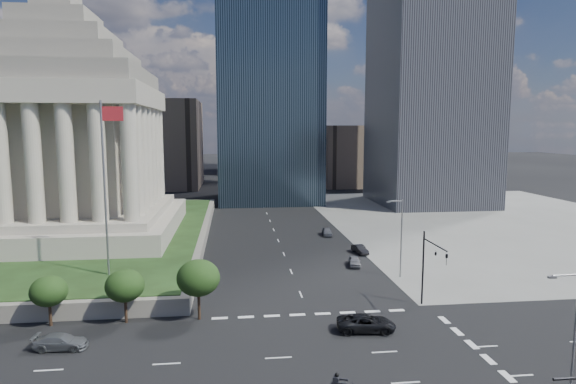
{
  "coord_description": "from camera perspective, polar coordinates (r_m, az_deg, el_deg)",
  "views": [
    {
      "loc": [
        -7.52,
        -32.26,
        18.58
      ],
      "look_at": [
        -1.81,
        17.0,
        12.18
      ],
      "focal_mm": 30.0,
      "sensor_mm": 36.0,
      "label": 1
    }
  ],
  "objects": [
    {
      "name": "street_lamp_north",
      "position": [
        62.29,
        13.15,
        -4.81
      ],
      "size": [
        2.13,
        0.22,
        10.0
      ],
      "color": "slate",
      "rests_on": "ground"
    },
    {
      "name": "war_memorial",
      "position": [
        84.56,
        -25.15,
        8.57
      ],
      "size": [
        34.0,
        34.0,
        39.0
      ],
      "primitive_type": null,
      "color": "#A49D8A",
      "rests_on": "plaza_lawn"
    },
    {
      "name": "traffic_signal_ne",
      "position": [
        51.87,
        16.51,
        -7.85
      ],
      "size": [
        0.3,
        5.74,
        8.0
      ],
      "color": "black",
      "rests_on": "ground"
    },
    {
      "name": "parked_sedan_far",
      "position": [
        85.83,
        4.65,
        -4.7
      ],
      "size": [
        2.09,
        4.29,
        1.41
      ],
      "primitive_type": "imported",
      "rotation": [
        0.0,
        0.0,
        -0.11
      ],
      "color": "slate",
      "rests_on": "ground"
    },
    {
      "name": "sidewalk_ne",
      "position": [
        108.26,
        23.18,
        -3.12
      ],
      "size": [
        68.0,
        90.0,
        0.03
      ],
      "primitive_type": "cube",
      "color": "slate",
      "rests_on": "ground"
    },
    {
      "name": "parked_sedan_mid",
      "position": [
        74.15,
        8.52,
        -6.74
      ],
      "size": [
        4.0,
        1.98,
        1.26
      ],
      "primitive_type": "imported",
      "rotation": [
        0.0,
        0.0,
        0.17
      ],
      "color": "black",
      "rests_on": "ground"
    },
    {
      "name": "plaza_lawn",
      "position": [
        91.93,
        -30.62,
        -4.17
      ],
      "size": [
        64.0,
        68.0,
        0.1
      ],
      "primitive_type": "cube",
      "color": "#203315",
      "rests_on": "plaza_terrace"
    },
    {
      "name": "plaza_terrace",
      "position": [
        92.11,
        -30.58,
        -4.75
      ],
      "size": [
        66.0,
        70.0,
        1.8
      ],
      "primitive_type": "cube",
      "color": "slate",
      "rests_on": "ground"
    },
    {
      "name": "highrise_ne",
      "position": [
        131.11,
        16.95,
        20.91
      ],
      "size": [
        26.0,
        28.0,
        100.0
      ],
      "primitive_type": "cube",
      "color": "black",
      "rests_on": "ground"
    },
    {
      "name": "pickup_truck",
      "position": [
        46.9,
        9.25,
        -15.08
      ],
      "size": [
        3.08,
        5.69,
        1.51
      ],
      "primitive_type": "imported",
      "rotation": [
        0.0,
        0.0,
        1.46
      ],
      "color": "black",
      "rests_on": "ground"
    },
    {
      "name": "street_lamp_south",
      "position": [
        35.93,
        30.61,
        -14.78
      ],
      "size": [
        2.13,
        0.22,
        10.0
      ],
      "color": "slate",
      "rests_on": "ground"
    },
    {
      "name": "flagpole",
      "position": [
        58.31,
        -20.79,
        1.49
      ],
      "size": [
        2.52,
        0.24,
        20.0
      ],
      "color": "slate",
      "rests_on": "plaza_lawn"
    },
    {
      "name": "parked_sedan_near",
      "position": [
        67.48,
        7.89,
        -8.13
      ],
      "size": [
        2.18,
        4.05,
        1.31
      ],
      "primitive_type": "imported",
      "rotation": [
        0.0,
        0.0,
        -0.17
      ],
      "color": "gray",
      "rests_on": "ground"
    },
    {
      "name": "midrise_glass",
      "position": [
        128.12,
        -2.37,
        12.46
      ],
      "size": [
        26.0,
        26.0,
        60.0
      ],
      "primitive_type": "cube",
      "color": "black",
      "rests_on": "ground"
    },
    {
      "name": "ground",
      "position": [
        133.77,
        -3.32,
        -0.65
      ],
      "size": [
        500.0,
        500.0,
        0.0
      ],
      "primitive_type": "plane",
      "color": "black",
      "rests_on": "ground"
    },
    {
      "name": "building_filler_nw",
      "position": [
        163.87,
        -14.56,
        5.51
      ],
      "size": [
        24.0,
        30.0,
        28.0
      ],
      "primitive_type": "cube",
      "color": "brown",
      "rests_on": "ground"
    },
    {
      "name": "suv_grey",
      "position": [
        47.11,
        -25.31,
        -15.75
      ],
      "size": [
        2.12,
        4.61,
        1.31
      ],
      "primitive_type": "imported",
      "rotation": [
        0.0,
        0.0,
        1.51
      ],
      "color": "#53565A",
      "rests_on": "ground"
    },
    {
      "name": "building_filler_ne",
      "position": [
        167.22,
        7.09,
        4.35
      ],
      "size": [
        20.0,
        30.0,
        20.0
      ],
      "primitive_type": "cube",
      "color": "brown",
      "rests_on": "ground"
    }
  ]
}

